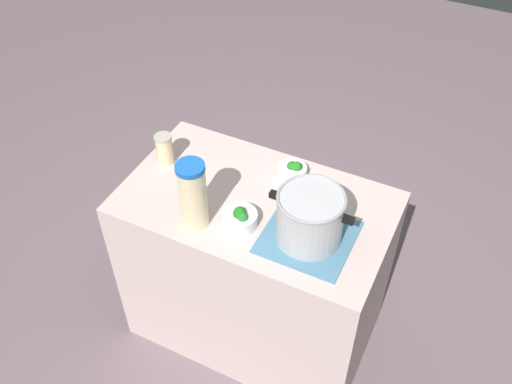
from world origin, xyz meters
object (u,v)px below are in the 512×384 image
mason_jar (164,149)px  lemonade_pitcher (193,195)px  cooking_pot (310,217)px  broccoli_bowl_front (292,170)px  broccoli_bowl_center (241,219)px

mason_jar → lemonade_pitcher: bearing=139.6°
cooking_pot → mason_jar: 0.72m
broccoli_bowl_front → broccoli_bowl_center: 0.34m
broccoli_bowl_center → cooking_pot: bearing=-168.9°
cooking_pot → lemonade_pitcher: (0.41, 0.12, 0.03)m
broccoli_bowl_center → lemonade_pitcher: bearing=22.3°
lemonade_pitcher → broccoli_bowl_center: 0.21m
mason_jar → broccoli_bowl_front: 0.54m
cooking_pot → mason_jar: size_ratio=2.31×
cooking_pot → broccoli_bowl_center: 0.27m
lemonade_pitcher → broccoli_bowl_center: size_ratio=2.15×
broccoli_bowl_front → cooking_pot: bearing=123.3°
lemonade_pitcher → broccoli_bowl_front: lemonade_pitcher is taller
broccoli_bowl_center → mason_jar: bearing=-22.0°
mason_jar → cooking_pot: bearing=169.4°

